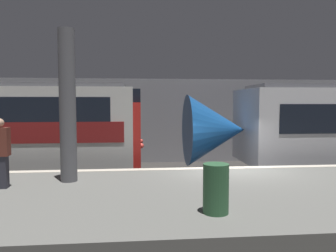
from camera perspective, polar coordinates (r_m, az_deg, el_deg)
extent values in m
plane|color=#33302D|center=(10.14, 10.61, -13.21)|extent=(120.00, 120.00, 0.00)
cube|color=slate|center=(7.74, 15.90, -14.47)|extent=(40.00, 4.94, 1.11)
cube|color=beige|center=(9.72, 10.95, -7.15)|extent=(40.00, 0.30, 0.01)
cube|color=#939399|center=(16.64, 3.92, 0.94)|extent=(50.00, 0.15, 4.19)
cylinder|color=#56565B|center=(8.12, -17.09, 3.35)|extent=(0.39, 0.39, 3.61)
cone|color=#195199|center=(12.45, 8.32, -0.69)|extent=(2.20, 2.66, 2.66)
sphere|color=#F2EFCC|center=(12.30, 3.99, -2.68)|extent=(0.20, 0.20, 0.20)
cube|color=red|center=(12.10, -5.45, -1.20)|extent=(0.25, 2.93, 2.24)
cube|color=black|center=(12.05, -5.48, 4.11)|extent=(0.25, 2.63, 0.90)
sphere|color=#EA4C42|center=(11.48, -4.65, -3.45)|extent=(0.18, 0.18, 0.18)
sphere|color=#EA4C42|center=(12.81, -4.74, -2.66)|extent=(0.18, 0.18, 0.18)
cube|color=#2D2D38|center=(8.15, -27.08, -7.16)|extent=(0.28, 0.20, 0.72)
cube|color=brown|center=(8.05, -27.24, -2.46)|extent=(0.38, 0.24, 0.63)
cylinder|color=#2D5B38|center=(5.73, 8.34, -10.72)|extent=(0.44, 0.44, 0.85)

